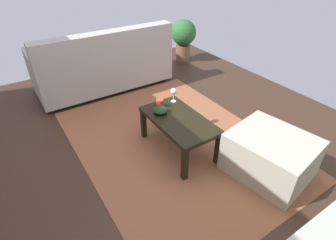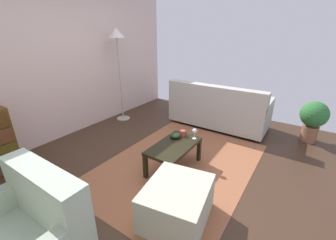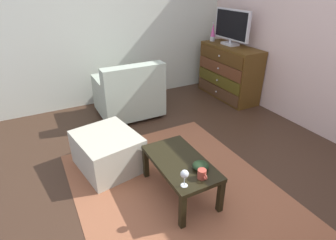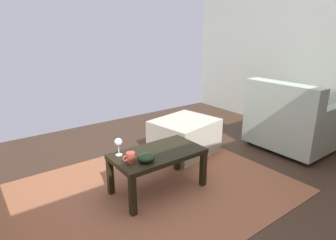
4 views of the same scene
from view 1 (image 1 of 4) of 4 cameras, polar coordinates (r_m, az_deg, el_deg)
name	(u,v)px [view 1 (image 1 of 4)]	position (r m, az deg, el deg)	size (l,w,h in m)	color
ground_plane	(168,161)	(2.73, 0.06, -8.82)	(5.55, 4.72, 0.05)	#3C281C
area_rug	(174,142)	(2.93, 1.20, -4.72)	(2.60, 1.90, 0.01)	#935639
coffee_table	(179,123)	(2.65, 2.31, -0.68)	(0.82, 0.46, 0.38)	black
wine_glass	(174,92)	(2.85, 1.21, 6.03)	(0.07, 0.07, 0.16)	silver
mug	(160,103)	(2.79, -1.80, 3.65)	(0.11, 0.08, 0.08)	#B44435
bowl_decorative	(160,110)	(2.69, -1.65, 2.11)	(0.15, 0.15, 0.07)	#1C3019
couch_large	(104,65)	(4.03, -13.56, 11.28)	(0.85, 1.89, 0.88)	#332319
ottoman	(270,156)	(2.62, 20.90, -7.11)	(0.70, 0.60, 0.41)	#B7B59F
potted_plant	(183,36)	(4.93, 3.32, 17.41)	(0.44, 0.44, 0.72)	brown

